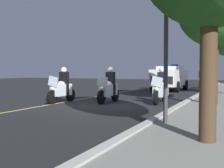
{
  "coord_description": "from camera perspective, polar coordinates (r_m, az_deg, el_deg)",
  "views": [
    {
      "loc": [
        11.14,
        5.59,
        1.51
      ],
      "look_at": [
        -0.97,
        0.0,
        0.9
      ],
      "focal_mm": 44.44,
      "sensor_mm": 36.0,
      "label": 1
    }
  ],
  "objects": [
    {
      "name": "police_suv",
      "position": [
        22.21,
        11.86,
        1.42
      ],
      "size": [
        4.94,
        2.14,
        2.05
      ],
      "color": "silver",
      "rests_on": "ground"
    },
    {
      "name": "lane_stripe_center",
      "position": [
        13.68,
        -10.17,
        -3.74
      ],
      "size": [
        48.0,
        0.12,
        0.01
      ],
      "primitive_type": "cube",
      "color": "#E0D14C",
      "rests_on": "ground"
    },
    {
      "name": "cyclist_background",
      "position": [
        25.94,
        17.75,
        1.03
      ],
      "size": [
        1.76,
        0.32,
        1.69
      ],
      "color": "black",
      "rests_on": "ground"
    },
    {
      "name": "police_motorcycle_lead_right",
      "position": [
        13.39,
        -0.69,
        -0.85
      ],
      "size": [
        2.14,
        0.56,
        1.72
      ],
      "color": "black",
      "rests_on": "ground"
    },
    {
      "name": "police_motorcycle_lead_left",
      "position": [
        13.58,
        -10.3,
        -0.85
      ],
      "size": [
        2.14,
        0.56,
        1.72
      ],
      "color": "black",
      "rests_on": "ground"
    },
    {
      "name": "tree_mid_block",
      "position": [
        13.0,
        20.52,
        14.9
      ],
      "size": [
        3.3,
        3.3,
        6.0
      ],
      "color": "#42301E",
      "rests_on": "sidewalk_strip"
    },
    {
      "name": "curb_strip",
      "position": [
        11.45,
        13.38,
        -4.65
      ],
      "size": [
        48.0,
        0.24,
        0.15
      ],
      "primitive_type": "cube",
      "color": "#B7B5AD",
      "rests_on": "ground"
    },
    {
      "name": "traffic_light",
      "position": [
        7.81,
        11.06,
        13.31
      ],
      "size": [
        0.38,
        0.28,
        3.93
      ],
      "color": "#38383D",
      "rests_on": "sidewalk_strip"
    },
    {
      "name": "ground_plane",
      "position": [
        12.56,
        -1.86,
        -4.29
      ],
      "size": [
        80.0,
        80.0,
        0.0
      ],
      "primitive_type": "plane",
      "color": "black"
    },
    {
      "name": "police_motorcycle_trailing",
      "position": [
        13.23,
        10.03,
        -0.93
      ],
      "size": [
        2.14,
        0.56,
        1.72
      ],
      "color": "black",
      "rests_on": "ground"
    }
  ]
}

